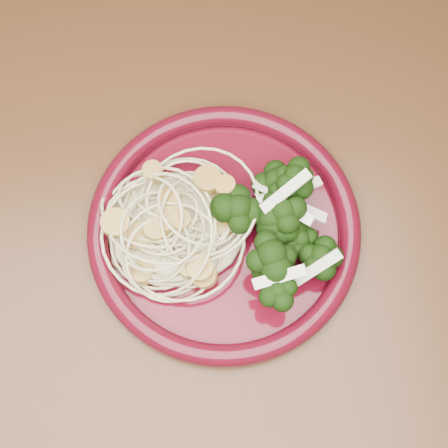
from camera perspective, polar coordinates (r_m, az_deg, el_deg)
dining_table at (r=0.64m, az=7.54°, el=-1.59°), size 1.20×0.80×0.75m
dinner_plate at (r=0.53m, az=-0.00°, el=-0.41°), size 0.26×0.26×0.02m
spaghetti_pile at (r=0.52m, az=-4.36°, el=-0.08°), size 0.13×0.12×0.03m
scallop_cluster at (r=0.49m, az=-4.63°, el=1.16°), size 0.12×0.12×0.04m
broccoli_pile at (r=0.51m, az=5.42°, el=0.34°), size 0.10×0.14×0.05m
onion_garnish at (r=0.49m, az=5.73°, el=1.50°), size 0.07×0.09×0.05m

